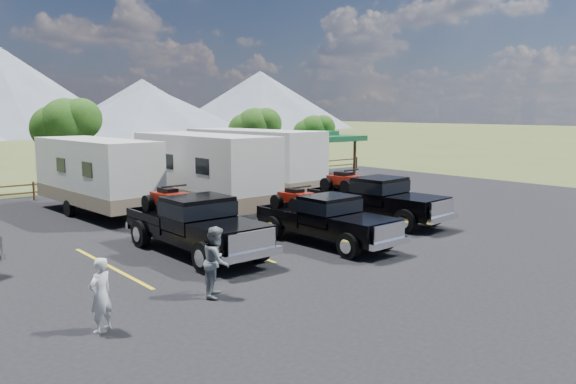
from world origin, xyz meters
TOP-DOWN VIEW (x-y plane):
  - ground at (0.00, 0.00)m, footprint 320.00×320.00m
  - asphalt_lot at (0.00, 3.00)m, footprint 44.00×34.00m
  - stall_lines at (0.00, 4.00)m, footprint 12.12×5.50m
  - tree_ne_a at (8.97, 17.01)m, footprint 3.11×2.92m
  - tree_ne_b at (14.98, 18.01)m, footprint 2.77×2.59m
  - tree_north at (-2.03, 19.02)m, footprint 3.46×3.24m
  - rail_fence at (2.00, 18.50)m, footprint 36.12×0.12m
  - pavilion at (13.00, 17.00)m, footprint 6.20×6.20m
  - rig_left at (-3.27, 3.81)m, footprint 2.22×6.25m
  - rig_center at (0.84, 2.09)m, footprint 2.10×5.69m
  - rig_right at (5.07, 3.54)m, footprint 2.59×6.36m
  - trailer_left at (-3.00, 12.58)m, footprint 2.90×9.56m
  - trailer_center at (0.70, 9.71)m, footprint 2.72×10.09m
  - trailer_right at (5.04, 11.87)m, footprint 3.19×10.27m
  - person_a at (-8.08, -0.58)m, footprint 0.68×0.57m
  - person_b at (-5.00, -0.19)m, footprint 1.06×1.07m

SIDE VIEW (x-z plane):
  - ground at x=0.00m, z-range 0.00..0.00m
  - asphalt_lot at x=0.00m, z-range 0.00..0.04m
  - stall_lines at x=0.00m, z-range 0.04..0.05m
  - rail_fence at x=2.00m, z-range 0.11..1.11m
  - person_a at x=-8.08m, z-range 0.04..1.62m
  - person_b at x=-5.00m, z-range 0.04..1.79m
  - rig_center at x=0.84m, z-range 0.01..1.89m
  - rig_right at x=5.07m, z-range 0.00..2.08m
  - rig_left at x=-3.27m, z-range 0.00..2.09m
  - trailer_left at x=-3.00m, z-range 0.12..3.43m
  - trailer_center at x=0.70m, z-range 0.12..3.64m
  - trailer_right at x=5.04m, z-range 0.12..3.68m
  - pavilion at x=13.00m, z-range 1.18..4.40m
  - tree_ne_b at x=14.98m, z-range 0.99..5.26m
  - tree_ne_a at x=8.97m, z-range 1.10..5.86m
  - tree_north at x=-2.03m, z-range 1.21..6.46m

